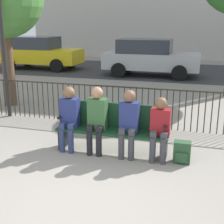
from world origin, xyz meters
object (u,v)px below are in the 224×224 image
at_px(parked_car_0, 39,52).
at_px(backpack, 182,152).
at_px(seated_person_2, 129,120).
at_px(seated_person_0, 69,115).
at_px(lamp_post, 1,27).
at_px(park_bench, 113,126).
at_px(parked_car_1, 150,57).
at_px(seated_person_1, 97,116).
at_px(seated_person_3, 160,126).

bearing_deg(parked_car_0, backpack, -49.96).
xyz_separation_m(seated_person_2, parked_car_0, (-6.89, 9.32, 0.15)).
height_order(backpack, parked_car_0, parked_car_0).
height_order(seated_person_0, seated_person_2, seated_person_2).
relative_size(backpack, lamp_post, 0.12).
xyz_separation_m(park_bench, parked_car_1, (-0.74, 8.62, 0.34)).
bearing_deg(park_bench, seated_person_0, -171.08).
distance_m(park_bench, lamp_post, 3.95).
relative_size(seated_person_0, parked_car_1, 0.29).
bearing_deg(backpack, seated_person_2, 178.29).
bearing_deg(park_bench, seated_person_1, -155.08).
bearing_deg(lamp_post, park_bench, -24.30).
height_order(seated_person_2, parked_car_1, parked_car_1).
relative_size(seated_person_2, seated_person_3, 1.08).
xyz_separation_m(parked_car_0, parked_car_1, (5.82, -0.57, 0.00)).
distance_m(seated_person_2, seated_person_3, 0.56).
distance_m(lamp_post, parked_car_1, 7.71).
xyz_separation_m(seated_person_1, seated_person_2, (0.60, -0.00, -0.01)).
xyz_separation_m(park_bench, parked_car_0, (-6.56, 9.19, 0.34)).
height_order(park_bench, seated_person_1, seated_person_1).
bearing_deg(seated_person_0, park_bench, 8.92).
distance_m(seated_person_0, lamp_post, 3.27).
relative_size(seated_person_2, parked_car_0, 0.29).
bearing_deg(lamp_post, parked_car_0, 113.32).
relative_size(backpack, parked_car_1, 0.09).
distance_m(seated_person_3, lamp_post, 4.70).
bearing_deg(seated_person_0, seated_person_2, 0.01).
height_order(park_bench, seated_person_3, seated_person_3).
distance_m(seated_person_2, parked_car_1, 8.81).
distance_m(backpack, lamp_post, 5.23).
xyz_separation_m(seated_person_1, lamp_post, (-2.95, 1.59, 1.55)).
distance_m(seated_person_1, backpack, 1.65).
height_order(seated_person_2, lamp_post, lamp_post).
relative_size(seated_person_3, backpack, 2.93).
height_order(parked_car_0, parked_car_1, same).
height_order(seated_person_1, lamp_post, lamp_post).
bearing_deg(seated_person_2, seated_person_3, -0.57).
bearing_deg(parked_car_0, seated_person_0, -58.41).
xyz_separation_m(seated_person_0, seated_person_3, (1.72, -0.01, -0.05)).
xyz_separation_m(backpack, parked_car_0, (-7.86, 9.35, 0.65)).
distance_m(lamp_post, parked_car_0, 8.54).
height_order(backpack, lamp_post, lamp_post).
bearing_deg(seated_person_3, seated_person_1, 179.67).
bearing_deg(lamp_post, parked_car_1, 70.84).
distance_m(park_bench, parked_car_1, 8.66).
height_order(seated_person_3, backpack, seated_person_3).
bearing_deg(seated_person_0, seated_person_3, -0.18).
height_order(lamp_post, parked_car_1, lamp_post).
relative_size(seated_person_0, lamp_post, 0.36).
relative_size(seated_person_0, seated_person_3, 1.08).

